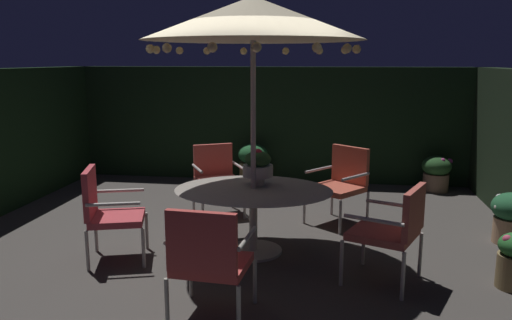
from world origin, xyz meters
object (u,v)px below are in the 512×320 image
object	(u,v)px
patio_dining_table	(253,200)
potted_plant_back_left	(436,172)
patio_umbrella	(253,19)
potted_plant_back_center	(512,216)
patio_chair_south	(394,226)
patio_chair_northeast	(216,174)
patio_chair_southeast	(208,257)
patio_chair_north	(342,180)
potted_plant_right_near	(253,163)
centerpiece_planter	(258,165)
patio_chair_east	(107,209)

from	to	relation	value
patio_dining_table	potted_plant_back_left	world-z (taller)	patio_dining_table
patio_dining_table	patio_umbrella	size ratio (longest dim) A/B	0.62
patio_dining_table	potted_plant_back_center	distance (m)	3.03
potted_plant_back_center	patio_chair_south	bearing A→B (deg)	-138.02
patio_chair_northeast	patio_chair_southeast	distance (m)	2.99
patio_chair_north	potted_plant_back_center	size ratio (longest dim) A/B	1.66
potted_plant_back_center	potted_plant_right_near	distance (m)	4.19
centerpiece_planter	patio_chair_southeast	bearing A→B (deg)	-94.87
centerpiece_planter	patio_chair_northeast	world-z (taller)	centerpiece_planter
patio_chair_north	potted_plant_back_center	xyz separation A→B (m)	(1.95, -0.48, -0.25)
patio_chair_northeast	potted_plant_right_near	bearing A→B (deg)	82.68
patio_dining_table	centerpiece_planter	distance (m)	0.39
centerpiece_planter	potted_plant_back_left	xyz separation A→B (m)	(2.50, 2.95, -0.64)
potted_plant_back_left	potted_plant_back_center	bearing A→B (deg)	-80.39
patio_dining_table	patio_umbrella	world-z (taller)	patio_umbrella
patio_dining_table	patio_chair_southeast	distance (m)	1.56
patio_chair_north	patio_chair_northeast	distance (m)	1.71
patio_chair_southeast	potted_plant_right_near	xyz separation A→B (m)	(-0.38, 4.70, -0.19)
patio_chair_north	patio_chair_northeast	world-z (taller)	patio_chair_north
patio_umbrella	potted_plant_right_near	distance (m)	3.84
patio_chair_northeast	potted_plant_back_left	bearing A→B (deg)	28.37
potted_plant_back_left	patio_chair_north	bearing A→B (deg)	-129.15
patio_chair_north	patio_chair_east	xyz separation A→B (m)	(-2.46, -1.68, -0.00)
patio_umbrella	patio_chair_south	bearing A→B (deg)	-22.84
patio_chair_northeast	patio_chair_south	bearing A→B (deg)	-42.29
potted_plant_back_left	patio_chair_south	bearing A→B (deg)	-106.26
patio_umbrella	patio_chair_northeast	bearing A→B (deg)	118.20
patio_dining_table	patio_chair_north	bearing A→B (deg)	51.50
patio_umbrella	patio_chair_southeast	world-z (taller)	patio_umbrella
patio_dining_table	patio_chair_south	bearing A→B (deg)	-22.84
patio_chair_south	potted_plant_right_near	xyz separation A→B (m)	(-1.94, 3.75, -0.20)
patio_chair_northeast	patio_chair_east	world-z (taller)	patio_chair_east
potted_plant_right_near	potted_plant_back_center	bearing A→B (deg)	-35.08
patio_chair_east	patio_chair_northeast	bearing A→B (deg)	67.41
patio_dining_table	patio_chair_south	xyz separation A→B (m)	(1.43, -0.60, -0.03)
patio_umbrella	centerpiece_planter	bearing A→B (deg)	81.69
potted_plant_back_left	potted_plant_right_near	distance (m)	3.03
patio_umbrella	patio_chair_south	size ratio (longest dim) A/B	2.93
patio_chair_northeast	patio_dining_table	bearing A→B (deg)	-61.80
patio_chair_north	patio_chair_southeast	distance (m)	2.98
patio_chair_southeast	patio_chair_northeast	bearing A→B (deg)	101.80
patio_chair_southeast	patio_chair_north	bearing A→B (deg)	68.50
patio_chair_north	potted_plant_right_near	distance (m)	2.43
centerpiece_planter	potted_plant_back_center	bearing A→B (deg)	11.09
patio_umbrella	patio_chair_southeast	distance (m)	2.51
patio_dining_table	centerpiece_planter	world-z (taller)	centerpiece_planter
patio_umbrella	potted_plant_back_center	bearing A→B (deg)	14.16
patio_chair_northeast	patio_chair_east	xyz separation A→B (m)	(-0.76, -1.82, 0.00)
potted_plant_back_left	patio_dining_table	bearing A→B (deg)	-128.90
patio_chair_north	patio_chair_south	world-z (taller)	patio_chair_north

